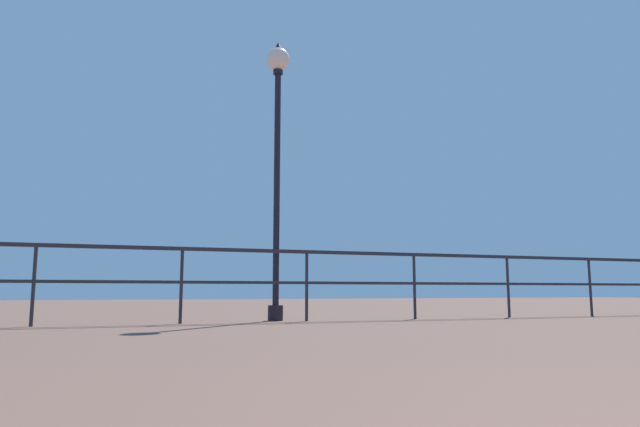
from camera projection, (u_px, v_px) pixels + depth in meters
name	position (u px, v px, depth m)	size (l,w,h in m)	color
pier_railing	(247.00, 268.00, 7.73)	(22.79, 0.05, 1.01)	#27232B
lamppost_center	(277.00, 130.00, 8.44)	(0.36, 0.36, 4.22)	black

